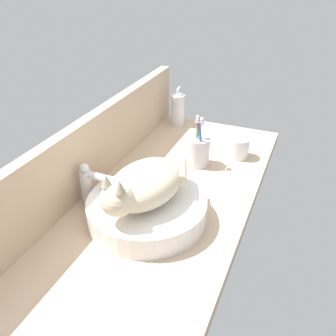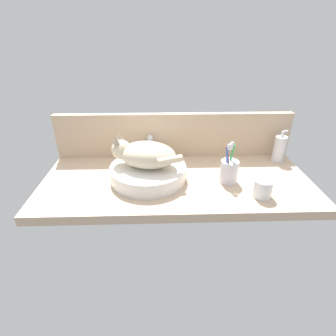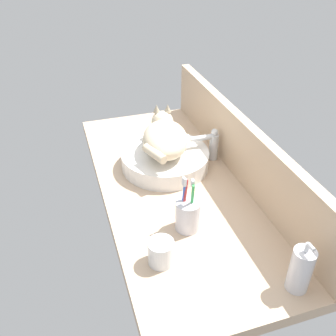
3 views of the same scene
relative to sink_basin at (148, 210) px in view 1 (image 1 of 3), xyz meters
The scene contains 8 objects.
ground_plane 13.86cm from the sink_basin, ahead, with size 121.53×53.49×4.00cm, color tan.
backsplash_panel 29.62cm from the sink_basin, 63.26° to the left, with size 121.53×3.60×23.03cm, color #CCAD8C.
sink_basin is the anchor object (origin of this frame).
cat 9.15cm from the sink_basin, 169.26° to the left, with size 31.02×22.55×14.00cm.
faucet 19.89cm from the sink_basin, 88.60° to the left, with size 3.60×11.82×13.60cm.
soap_dispenser 68.20cm from the sink_basin, 14.10° to the left, with size 5.94×5.94×16.70cm.
toothbrush_cup 35.86cm from the sink_basin, ahead, with size 7.83×7.83×18.73cm.
water_glass 49.15cm from the sink_basin, 18.02° to the right, with size 7.54×7.54×7.57cm.
Camera 1 is at (-89.87, -38.24, 67.87)cm, focal length 40.00 mm.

